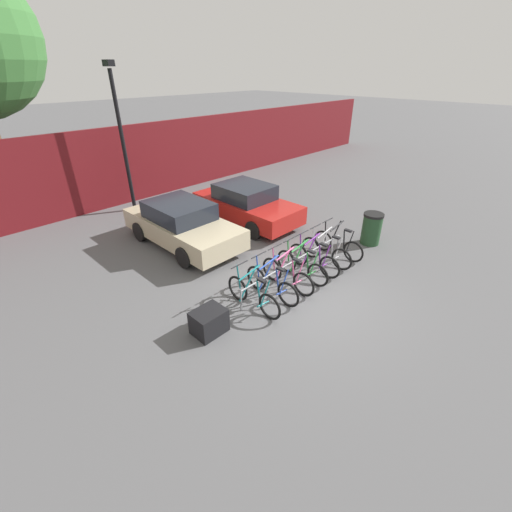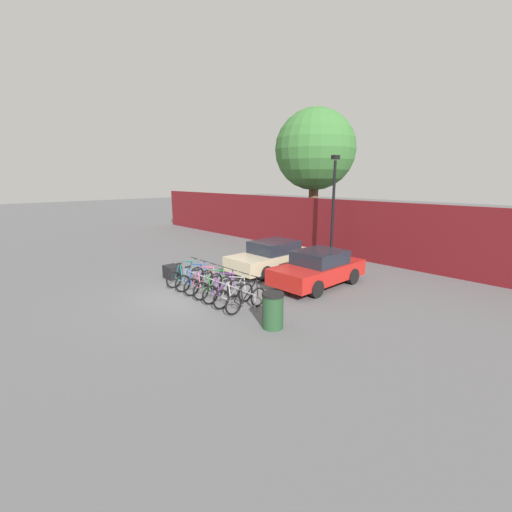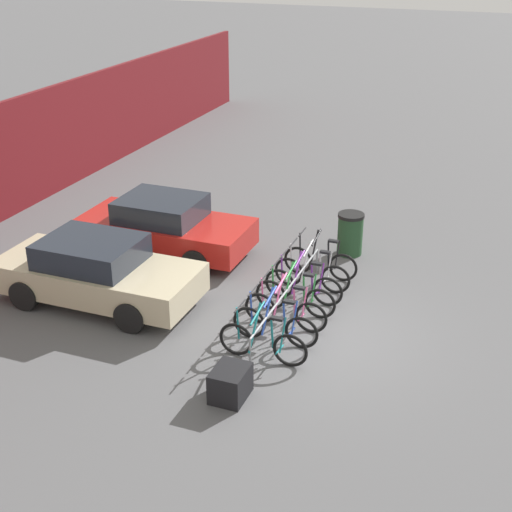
{
  "view_description": "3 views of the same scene",
  "coord_description": "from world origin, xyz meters",
  "px_view_note": "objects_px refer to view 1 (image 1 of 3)",
  "views": [
    {
      "loc": [
        -5.89,
        -4.08,
        5.08
      ],
      "look_at": [
        -0.5,
        1.14,
        0.9
      ],
      "focal_mm": 24.0,
      "sensor_mm": 36.0,
      "label": 1
    },
    {
      "loc": [
        10.2,
        -6.28,
        4.15
      ],
      "look_at": [
        0.8,
        2.43,
        1.24
      ],
      "focal_mm": 24.0,
      "sensor_mm": 36.0,
      "label": 2
    },
    {
      "loc": [
        -11.53,
        -3.34,
        7.21
      ],
      "look_at": [
        0.9,
        1.49,
        1.01
      ],
      "focal_mm": 50.0,
      "sensor_mm": 36.0,
      "label": 3
    }
  ],
  "objects_px": {
    "cargo_crate": "(209,322)",
    "bicycle_purple": "(314,259)",
    "bicycle_teal": "(253,296)",
    "trash_bin": "(372,229)",
    "bicycle_green": "(302,266)",
    "car_red": "(246,204)",
    "lamp_post": "(121,132)",
    "bike_rack": "(297,261)",
    "bicycle_silver": "(326,252)",
    "bicycle_black": "(338,245)",
    "bicycle_blue": "(272,284)",
    "bicycle_pink": "(287,275)",
    "car_beige": "(182,224)"
  },
  "relations": [
    {
      "from": "bicycle_silver",
      "to": "cargo_crate",
      "type": "distance_m",
      "value": 4.25
    },
    {
      "from": "bicycle_teal",
      "to": "cargo_crate",
      "type": "bearing_deg",
      "value": 171.09
    },
    {
      "from": "bicycle_blue",
      "to": "cargo_crate",
      "type": "relative_size",
      "value": 2.44
    },
    {
      "from": "bike_rack",
      "to": "bicycle_pink",
      "type": "height_order",
      "value": "bicycle_pink"
    },
    {
      "from": "bicycle_green",
      "to": "car_red",
      "type": "distance_m",
      "value": 4.22
    },
    {
      "from": "cargo_crate",
      "to": "bicycle_green",
      "type": "bearing_deg",
      "value": -2.0
    },
    {
      "from": "bicycle_blue",
      "to": "bicycle_pink",
      "type": "xyz_separation_m",
      "value": [
        0.6,
        0.0,
        0.0
      ]
    },
    {
      "from": "bike_rack",
      "to": "cargo_crate",
      "type": "height_order",
      "value": "bike_rack"
    },
    {
      "from": "bicycle_teal",
      "to": "trash_bin",
      "type": "distance_m",
      "value": 5.13
    },
    {
      "from": "bicycle_teal",
      "to": "bicycle_blue",
      "type": "xyz_separation_m",
      "value": [
        0.66,
        0.0,
        0.0
      ]
    },
    {
      "from": "bicycle_blue",
      "to": "car_red",
      "type": "relative_size",
      "value": 0.42
    },
    {
      "from": "bicycle_teal",
      "to": "car_red",
      "type": "bearing_deg",
      "value": 43.3
    },
    {
      "from": "lamp_post",
      "to": "cargo_crate",
      "type": "bearing_deg",
      "value": -107.75
    },
    {
      "from": "bike_rack",
      "to": "bicycle_teal",
      "type": "bearing_deg",
      "value": -175.33
    },
    {
      "from": "bicycle_teal",
      "to": "bike_rack",
      "type": "bearing_deg",
      "value": 0.75
    },
    {
      "from": "bicycle_blue",
      "to": "bicycle_black",
      "type": "relative_size",
      "value": 1.0
    },
    {
      "from": "car_red",
      "to": "lamp_post",
      "type": "bearing_deg",
      "value": 118.99
    },
    {
      "from": "car_red",
      "to": "lamp_post",
      "type": "distance_m",
      "value": 5.24
    },
    {
      "from": "bicycle_pink",
      "to": "bicycle_silver",
      "type": "xyz_separation_m",
      "value": [
        1.76,
        0.0,
        0.0
      ]
    },
    {
      "from": "bike_rack",
      "to": "bicycle_green",
      "type": "xyz_separation_m",
      "value": [
        0.04,
        -0.15,
        -0.11
      ]
    },
    {
      "from": "bicycle_purple",
      "to": "bicycle_black",
      "type": "xyz_separation_m",
      "value": [
        1.23,
        0.0,
        0.0
      ]
    },
    {
      "from": "bicycle_pink",
      "to": "bicycle_green",
      "type": "height_order",
      "value": "same"
    },
    {
      "from": "bicycle_black",
      "to": "car_beige",
      "type": "xyz_separation_m",
      "value": [
        -2.77,
        4.03,
        0.31
      ]
    },
    {
      "from": "cargo_crate",
      "to": "bicycle_purple",
      "type": "bearing_deg",
      "value": -1.7
    },
    {
      "from": "bicycle_silver",
      "to": "trash_bin",
      "type": "bearing_deg",
      "value": -8.04
    },
    {
      "from": "bicycle_teal",
      "to": "trash_bin",
      "type": "xyz_separation_m",
      "value": [
        5.12,
        -0.3,
        0.14
      ]
    },
    {
      "from": "bicycle_teal",
      "to": "lamp_post",
      "type": "xyz_separation_m",
      "value": [
        1.28,
        7.97,
        2.6
      ]
    },
    {
      "from": "bicycle_pink",
      "to": "car_red",
      "type": "xyz_separation_m",
      "value": [
        2.31,
        3.85,
        0.31
      ]
    },
    {
      "from": "car_red",
      "to": "bike_rack",
      "type": "bearing_deg",
      "value": -115.21
    },
    {
      "from": "car_red",
      "to": "trash_bin",
      "type": "height_order",
      "value": "car_red"
    },
    {
      "from": "bicycle_teal",
      "to": "lamp_post",
      "type": "relative_size",
      "value": 0.32
    },
    {
      "from": "bicycle_pink",
      "to": "cargo_crate",
      "type": "height_order",
      "value": "bicycle_pink"
    },
    {
      "from": "bicycle_blue",
      "to": "cargo_crate",
      "type": "xyz_separation_m",
      "value": [
        -1.9,
        0.11,
        -0.1
      ]
    },
    {
      "from": "bicycle_silver",
      "to": "cargo_crate",
      "type": "xyz_separation_m",
      "value": [
        -4.25,
        0.11,
        -0.1
      ]
    },
    {
      "from": "trash_bin",
      "to": "cargo_crate",
      "type": "relative_size",
      "value": 1.47
    },
    {
      "from": "bicycle_pink",
      "to": "cargo_crate",
      "type": "bearing_deg",
      "value": 179.05
    },
    {
      "from": "bicycle_green",
      "to": "cargo_crate",
      "type": "xyz_separation_m",
      "value": [
        -3.1,
        0.11,
        -0.1
      ]
    },
    {
      "from": "bicycle_purple",
      "to": "car_red",
      "type": "bearing_deg",
      "value": 75.3
    },
    {
      "from": "cargo_crate",
      "to": "bicycle_pink",
      "type": "bearing_deg",
      "value": -2.48
    },
    {
      "from": "bicycle_blue",
      "to": "bicycle_black",
      "type": "bearing_deg",
      "value": 1.98
    },
    {
      "from": "bicycle_green",
      "to": "bicycle_purple",
      "type": "xyz_separation_m",
      "value": [
        0.55,
        0.0,
        0.0
      ]
    },
    {
      "from": "bicycle_green",
      "to": "lamp_post",
      "type": "height_order",
      "value": "lamp_post"
    },
    {
      "from": "bicycle_blue",
      "to": "car_beige",
      "type": "relative_size",
      "value": 0.4
    },
    {
      "from": "bicycle_purple",
      "to": "lamp_post",
      "type": "distance_m",
      "value": 8.46
    },
    {
      "from": "bicycle_blue",
      "to": "bicycle_purple",
      "type": "bearing_deg",
      "value": 1.98
    },
    {
      "from": "bicycle_teal",
      "to": "bicycle_purple",
      "type": "bearing_deg",
      "value": -3.92
    },
    {
      "from": "bicycle_black",
      "to": "lamp_post",
      "type": "height_order",
      "value": "lamp_post"
    },
    {
      "from": "car_red",
      "to": "lamp_post",
      "type": "height_order",
      "value": "lamp_post"
    },
    {
      "from": "bike_rack",
      "to": "bicycle_pink",
      "type": "relative_size",
      "value": 2.45
    },
    {
      "from": "bicycle_blue",
      "to": "trash_bin",
      "type": "height_order",
      "value": "bicycle_blue"
    }
  ]
}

